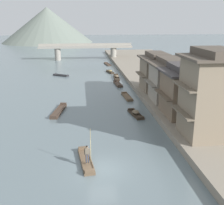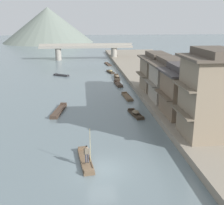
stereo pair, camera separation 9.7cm
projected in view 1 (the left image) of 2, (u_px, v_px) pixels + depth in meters
name	position (u px, v px, depth m)	size (l,w,h in m)	color
ground_plane	(103.00, 169.00, 23.23)	(400.00, 400.00, 0.00)	slate
riverbank_right	(176.00, 82.00, 53.40)	(18.00, 110.00, 0.76)	gray
boat_foreground_poled	(86.00, 161.00, 24.33)	(1.47, 4.66, 0.47)	brown
boatman_person	(87.00, 152.00, 23.08)	(0.57, 0.25, 3.04)	black
boat_moored_nearest	(136.00, 114.00, 36.12)	(1.61, 3.87, 0.70)	#33281E
boat_moored_second	(61.00, 75.00, 61.03)	(3.57, 2.85, 0.36)	#232326
boat_moored_third	(127.00, 97.00, 44.28)	(1.30, 4.64, 0.41)	brown
boat_moored_far	(117.00, 77.00, 58.27)	(1.36, 5.49, 0.80)	#33281E
boat_midriver_drifting	(118.00, 84.00, 52.78)	(1.29, 4.61, 0.48)	#423328
boat_midriver_upstream	(110.00, 72.00, 64.59)	(1.68, 3.66, 0.68)	#33281E
boat_upstream_distant	(59.00, 111.00, 37.37)	(1.94, 5.84, 0.50)	#423328
boat_crossing_west	(107.00, 64.00, 75.97)	(1.62, 5.10, 0.35)	#423328
house_waterfront_nearest	(213.00, 95.00, 26.85)	(6.52, 5.58, 8.74)	#7F705B
house_waterfront_second	(184.00, 91.00, 33.39)	(5.59, 6.37, 6.14)	#75604C
house_waterfront_tall	(172.00, 80.00, 39.43)	(6.80, 5.96, 6.14)	gray
house_waterfront_narrow	(157.00, 72.00, 45.45)	(5.79, 6.08, 6.14)	#7F705B
stone_bridge	(86.00, 49.00, 83.93)	(28.26, 2.40, 4.90)	gray
hill_far_west	(47.00, 25.00, 144.93)	(47.07, 47.07, 17.89)	slate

